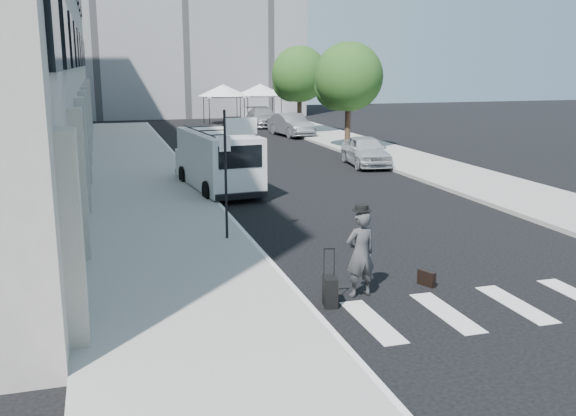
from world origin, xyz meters
TOP-DOWN VIEW (x-y plane):
  - ground at (0.00, 0.00)m, footprint 120.00×120.00m
  - sidewalk_left at (-4.25, 16.00)m, footprint 4.50×48.00m
  - sidewalk_right at (9.00, 20.00)m, footprint 4.00×56.00m
  - sign_pole at (-2.36, 3.20)m, footprint 1.03×0.07m
  - tree_near at (7.50, 20.15)m, footprint 3.80×3.83m
  - tree_far at (7.50, 29.15)m, footprint 3.80×3.83m
  - tent_left at (4.00, 38.00)m, footprint 4.00×4.00m
  - tent_right at (7.20, 38.50)m, footprint 4.00×4.00m
  - businessman at (-0.69, -1.62)m, footprint 0.74×0.54m
  - briefcase at (0.99, -1.45)m, footprint 0.28×0.45m
  - suitcase at (-1.49, -2.00)m, footprint 0.34×0.46m
  - cargo_van at (-1.46, 10.84)m, footprint 2.61×6.20m
  - parked_car_a at (6.49, 14.81)m, footprint 2.25×4.43m
  - parked_car_b at (6.75, 28.20)m, footprint 2.23×4.80m
  - parked_car_c at (6.57, 35.33)m, footprint 2.31×5.13m

SIDE VIEW (x-z plane):
  - ground at x=0.00m, z-range 0.00..0.00m
  - sidewalk_left at x=-4.25m, z-range 0.00..0.15m
  - sidewalk_right at x=9.00m, z-range 0.00..0.15m
  - briefcase at x=0.99m, z-range 0.00..0.34m
  - suitcase at x=-1.49m, z-range -0.28..0.90m
  - parked_car_a at x=6.49m, z-range 0.00..1.45m
  - parked_car_c at x=6.57m, z-range 0.00..1.46m
  - parked_car_b at x=6.75m, z-range 0.00..1.52m
  - businessman at x=-0.69m, z-range 0.00..1.87m
  - cargo_van at x=-1.46m, z-range 0.04..2.32m
  - sign_pole at x=-2.36m, z-range 0.90..4.40m
  - tent_left at x=4.00m, z-range 1.11..4.31m
  - tent_right at x=7.20m, z-range 1.11..4.31m
  - tree_near at x=7.50m, z-range 0.96..6.99m
  - tree_far at x=7.50m, z-range 0.96..6.99m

